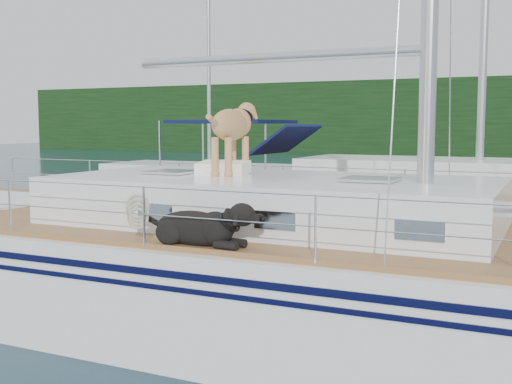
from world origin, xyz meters
The scene contains 6 objects.
ground centered at (0.00, 0.00, 0.00)m, with size 120.00×120.00×0.00m, color black.
tree_line centered at (0.00, 45.00, 3.00)m, with size 90.00×3.00×6.00m, color black.
shore_bank centered at (0.00, 46.20, 0.60)m, with size 92.00×1.00×1.20m, color #595147.
main_sailboat centered at (0.09, 0.00, 0.68)m, with size 12.00×3.80×14.01m.
neighbor_sailboat centered at (0.13, 6.63, 0.63)m, with size 11.00×3.50×13.30m.
bg_boat_west centered at (-8.00, 14.00, 0.45)m, with size 8.00×3.00×11.65m.
Camera 1 is at (3.90, -6.94, 2.43)m, focal length 45.00 mm.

